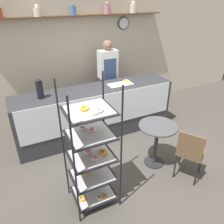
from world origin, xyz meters
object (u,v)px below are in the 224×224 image
(person_worker, at_px, (108,77))
(coffee_carafe, at_px, (40,89))
(donut_tray_counter, at_px, (123,83))
(cafe_table, at_px, (157,136))
(pastry_rack, at_px, (92,155))
(cafe_chair, at_px, (190,151))

(person_worker, relative_size, coffee_carafe, 5.20)
(coffee_carafe, height_order, donut_tray_counter, coffee_carafe)
(cafe_table, distance_m, donut_tray_counter, 1.34)
(pastry_rack, height_order, coffee_carafe, pastry_rack)
(cafe_table, relative_size, donut_tray_counter, 1.53)
(pastry_rack, bearing_deg, coffee_carafe, 101.67)
(cafe_table, bearing_deg, coffee_carafe, 139.99)
(cafe_table, distance_m, cafe_chair, 0.56)
(donut_tray_counter, bearing_deg, cafe_table, -92.56)
(pastry_rack, relative_size, cafe_table, 2.34)
(cafe_chair, bearing_deg, cafe_table, -8.65)
(person_worker, xyz_separation_m, cafe_chair, (0.22, -2.41, -0.42))
(cafe_chair, height_order, donut_tray_counter, donut_tray_counter)
(pastry_rack, height_order, person_worker, pastry_rack)
(cafe_table, bearing_deg, pastry_rack, -168.15)
(coffee_carafe, bearing_deg, cafe_table, -40.01)
(pastry_rack, bearing_deg, person_worker, 60.26)
(pastry_rack, relative_size, cafe_chair, 2.02)
(cafe_chair, relative_size, donut_tray_counter, 1.77)
(person_worker, distance_m, donut_tray_counter, 0.64)
(cafe_table, relative_size, cafe_chair, 0.86)
(person_worker, height_order, cafe_chair, person_worker)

